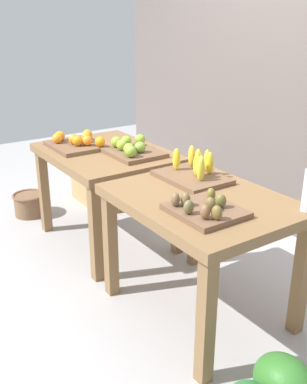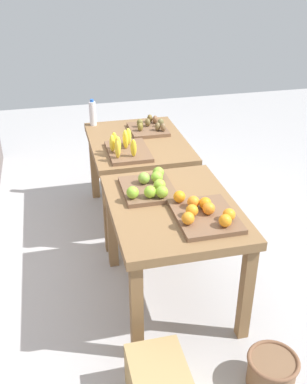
{
  "view_description": "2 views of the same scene",
  "coord_description": "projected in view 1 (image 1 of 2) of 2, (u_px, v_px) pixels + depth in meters",
  "views": [
    {
      "loc": [
        2.33,
        -1.52,
        1.68
      ],
      "look_at": [
        0.01,
        0.04,
        0.59
      ],
      "focal_mm": 42.11,
      "sensor_mm": 36.0,
      "label": 1
    },
    {
      "loc": [
        -2.95,
        0.7,
        2.21
      ],
      "look_at": [
        -0.03,
        0.0,
        0.56
      ],
      "focal_mm": 42.45,
      "sensor_mm": 36.0,
      "label": 2
    }
  ],
  "objects": [
    {
      "name": "ground_plane",
      "position": [
        147.0,
        270.0,
        3.2
      ],
      "size": [
        8.0,
        8.0,
        0.0
      ],
      "primitive_type": "plane",
      "color": "#ABA9A9"
    },
    {
      "name": "back_wall",
      "position": [
        297.0,
        43.0,
        3.36
      ],
      "size": [
        4.4,
        0.12,
        3.0
      ],
      "primitive_type": "cube",
      "color": "#695E5A",
      "rests_on": "ground_plane"
    },
    {
      "name": "display_table_left",
      "position": [
        106.0,
        165.0,
        3.4
      ],
      "size": [
        1.04,
        0.8,
        0.75
      ],
      "color": "brown",
      "rests_on": "ground_plane"
    },
    {
      "name": "display_table_right",
      "position": [
        201.0,
        215.0,
        2.54
      ],
      "size": [
        1.04,
        0.8,
        0.75
      ],
      "color": "brown",
      "rests_on": "ground_plane"
    },
    {
      "name": "orange_bin",
      "position": [
        77.0,
        142.0,
        3.43
      ],
      "size": [
        0.45,
        0.37,
        0.11
      ],
      "color": "brown",
      "rests_on": "display_table_left"
    },
    {
      "name": "apple_bin",
      "position": [
        132.0,
        149.0,
        3.25
      ],
      "size": [
        0.41,
        0.35,
        0.11
      ],
      "color": "brown",
      "rests_on": "display_table_left"
    },
    {
      "name": "banana_crate",
      "position": [
        194.0,
        172.0,
        2.76
      ],
      "size": [
        0.44,
        0.32,
        0.17
      ],
      "color": "brown",
      "rests_on": "display_table_right"
    },
    {
      "name": "kiwi_bin",
      "position": [
        204.0,
        209.0,
        2.27
      ],
      "size": [
        0.36,
        0.32,
        0.1
      ],
      "color": "brown",
      "rests_on": "display_table_right"
    },
    {
      "name": "wicker_basket",
      "position": [
        29.0,
        204.0,
        4.07
      ],
      "size": [
        0.29,
        0.29,
        0.2
      ],
      "color": "brown",
      "rests_on": "ground_plane"
    },
    {
      "name": "cardboard_produce_box",
      "position": [
        94.0,
        186.0,
        4.38
      ],
      "size": [
        0.4,
        0.3,
        0.3
      ],
      "primitive_type": "cube",
      "color": "tan",
      "rests_on": "ground_plane"
    }
  ]
}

